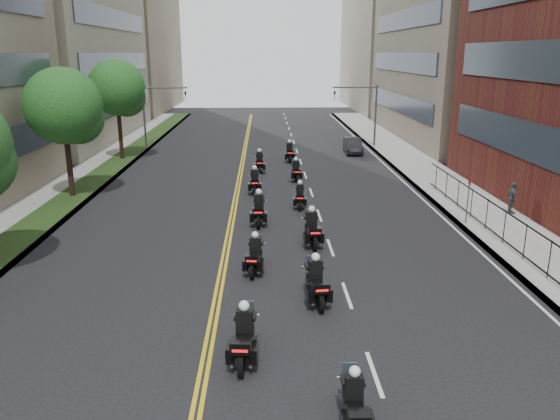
# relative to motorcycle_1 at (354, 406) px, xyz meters

# --- Properties ---
(sidewalk_right) EXTENTS (4.00, 90.00, 0.15)m
(sidewalk_right) POSITION_rel_motorcycle_1_xyz_m (9.74, 22.24, -0.55)
(sidewalk_right) COLOR gray
(sidewalk_right) RESTS_ON ground
(sidewalk_left) EXTENTS (4.00, 90.00, 0.15)m
(sidewalk_left) POSITION_rel_motorcycle_1_xyz_m (-14.26, 22.24, -0.55)
(sidewalk_left) COLOR gray
(sidewalk_left) RESTS_ON ground
(grass_strip) EXTENTS (2.00, 90.00, 0.04)m
(grass_strip) POSITION_rel_motorcycle_1_xyz_m (-13.46, 22.24, -0.45)
(grass_strip) COLOR #1D3412
(grass_strip) RESTS_ON sidewalk_left
(building_right_far) EXTENTS (15.00, 28.00, 26.00)m
(building_right_far) POSITION_rel_motorcycle_1_xyz_m (19.24, 75.24, 12.38)
(building_right_far) COLOR #A6A186
(building_right_far) RESTS_ON ground
(building_left_far) EXTENTS (16.00, 28.00, 26.00)m
(building_left_far) POSITION_rel_motorcycle_1_xyz_m (-24.26, 75.24, 12.38)
(building_left_far) COLOR #7E6D5C
(building_left_far) RESTS_ON ground
(iron_fence) EXTENTS (0.05, 28.00, 1.50)m
(iron_fence) POSITION_rel_motorcycle_1_xyz_m (8.74, 9.24, 0.28)
(iron_fence) COLOR black
(iron_fence) RESTS_ON sidewalk_right
(street_trees) EXTENTS (4.40, 38.40, 7.98)m
(street_trees) POSITION_rel_motorcycle_1_xyz_m (-13.31, 15.84, 4.51)
(street_trees) COLOR black
(street_trees) RESTS_ON ground
(traffic_signal_right) EXTENTS (4.09, 0.20, 5.60)m
(traffic_signal_right) POSITION_rel_motorcycle_1_xyz_m (7.27, 39.24, 3.08)
(traffic_signal_right) COLOR #3F3F44
(traffic_signal_right) RESTS_ON ground
(traffic_signal_left) EXTENTS (4.09, 0.20, 5.60)m
(traffic_signal_left) POSITION_rel_motorcycle_1_xyz_m (-11.80, 39.24, 3.08)
(traffic_signal_left) COLOR #3F3F44
(traffic_signal_left) RESTS_ON ground
(motorcycle_1) EXTENTS (0.49, 2.13, 1.57)m
(motorcycle_1) POSITION_rel_motorcycle_1_xyz_m (0.00, 0.00, 0.00)
(motorcycle_1) COLOR black
(motorcycle_1) RESTS_ON ground
(motorcycle_2) EXTENTS (0.63, 2.42, 1.79)m
(motorcycle_2) POSITION_rel_motorcycle_1_xyz_m (-2.62, 3.01, 0.08)
(motorcycle_2) COLOR black
(motorcycle_2) RESTS_ON ground
(motorcycle_3) EXTENTS (0.69, 2.42, 1.79)m
(motorcycle_3) POSITION_rel_motorcycle_1_xyz_m (-0.25, 6.70, 0.08)
(motorcycle_3) COLOR black
(motorcycle_3) RESTS_ON ground
(motorcycle_4) EXTENTS (0.67, 2.24, 1.66)m
(motorcycle_4) POSITION_rel_motorcycle_1_xyz_m (-2.41, 9.49, 0.03)
(motorcycle_4) COLOR black
(motorcycle_4) RESTS_ON ground
(motorcycle_5) EXTENTS (0.62, 2.47, 1.82)m
(motorcycle_5) POSITION_rel_motorcycle_1_xyz_m (0.12, 12.59, 0.10)
(motorcycle_5) COLOR black
(motorcycle_5) RESTS_ON ground
(motorcycle_6) EXTENTS (0.57, 2.46, 1.82)m
(motorcycle_6) POSITION_rel_motorcycle_1_xyz_m (-2.29, 15.81, 0.10)
(motorcycle_6) COLOR black
(motorcycle_6) RESTS_ON ground
(motorcycle_7) EXTENTS (0.52, 2.12, 1.57)m
(motorcycle_7) POSITION_rel_motorcycle_1_xyz_m (-0.01, 18.80, -0.00)
(motorcycle_7) COLOR black
(motorcycle_7) RESTS_ON ground
(motorcycle_8) EXTENTS (0.54, 2.35, 1.73)m
(motorcycle_8) POSITION_rel_motorcycle_1_xyz_m (-2.59, 22.19, 0.06)
(motorcycle_8) COLOR black
(motorcycle_8) RESTS_ON ground
(motorcycle_9) EXTENTS (0.54, 2.21, 1.63)m
(motorcycle_9) POSITION_rel_motorcycle_1_xyz_m (0.16, 25.47, 0.02)
(motorcycle_9) COLOR black
(motorcycle_9) RESTS_ON ground
(motorcycle_10) EXTENTS (0.54, 2.35, 1.74)m
(motorcycle_10) POSITION_rel_motorcycle_1_xyz_m (-2.32, 28.34, 0.06)
(motorcycle_10) COLOR black
(motorcycle_10) RESTS_ON ground
(motorcycle_11) EXTENTS (0.55, 2.39, 1.76)m
(motorcycle_11) POSITION_rel_motorcycle_1_xyz_m (0.05, 32.26, 0.08)
(motorcycle_11) COLOR black
(motorcycle_11) RESTS_ON ground
(parked_sedan) EXTENTS (1.54, 4.03, 1.31)m
(parked_sedan) POSITION_rel_motorcycle_1_xyz_m (5.74, 36.08, 0.03)
(parked_sedan) COLOR black
(parked_sedan) RESTS_ON ground
(pedestrian_c) EXTENTS (0.49, 1.03, 1.71)m
(pedestrian_c) POSITION_rel_motorcycle_1_xyz_m (11.14, 16.85, 0.38)
(pedestrian_c) COLOR #46484E
(pedestrian_c) RESTS_ON sidewalk_right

